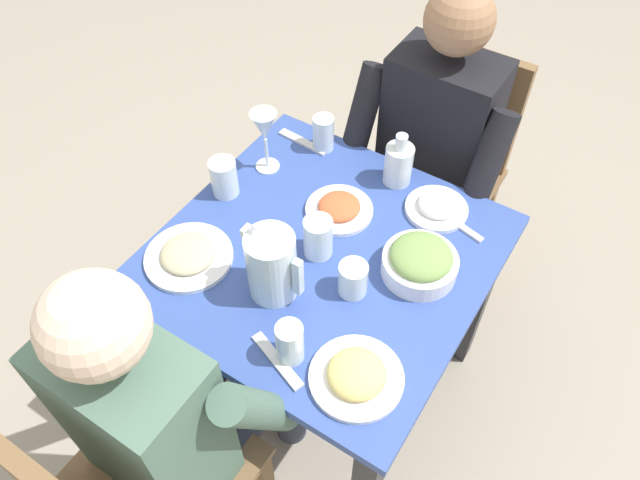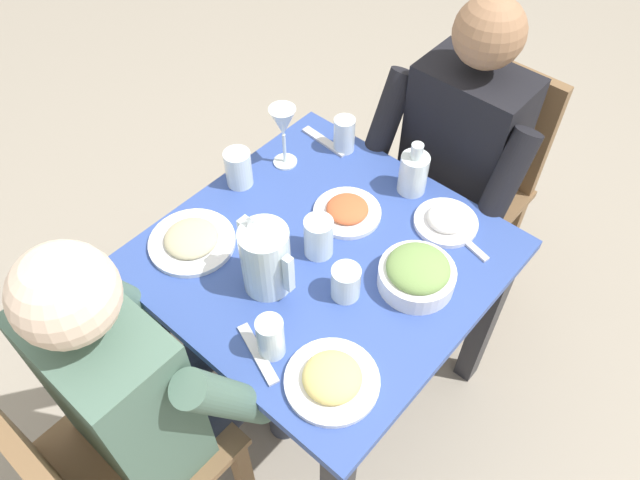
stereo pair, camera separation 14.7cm
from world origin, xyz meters
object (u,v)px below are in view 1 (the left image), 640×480
at_px(plate_yoghurt, 437,207).
at_px(water_glass_center, 290,343).
at_px(dining_table, 323,282).
at_px(wine_glass, 264,129).
at_px(chair_far, 443,161).
at_px(plate_beans, 188,255).
at_px(plate_fries, 357,375).
at_px(water_glass_near_right, 323,133).
at_px(water_glass_by_pitcher, 224,178).
at_px(salad_bowl, 420,261).
at_px(plate_rice_curry, 339,208).
at_px(diner_near, 179,398).
at_px(oil_carafe, 398,166).
at_px(diner_far, 422,164).
at_px(water_glass_far_right, 353,279).
at_px(water_glass_near_left, 318,237).
at_px(water_pitcher, 272,265).

relative_size(plate_yoghurt, water_glass_center, 1.50).
relative_size(dining_table, wine_glass, 4.17).
relative_size(chair_far, plate_beans, 3.92).
relative_size(dining_table, plate_beans, 3.61).
bearing_deg(plate_fries, dining_table, 133.95).
xyz_separation_m(water_glass_near_right, water_glass_by_pitcher, (-0.13, -0.31, 0.00)).
height_order(salad_bowl, plate_fries, salad_bowl).
bearing_deg(plate_rice_curry, dining_table, -74.71).
distance_m(diner_near, oil_carafe, 0.85).
relative_size(diner_far, water_glass_far_right, 12.92).
relative_size(water_glass_near_left, wine_glass, 0.58).
bearing_deg(water_glass_near_right, dining_table, -57.55).
xyz_separation_m(chair_far, water_glass_center, (0.06, -1.00, 0.26)).
xyz_separation_m(dining_table, water_glass_near_left, (-0.01, -0.01, 0.19)).
xyz_separation_m(dining_table, plate_fries, (0.26, -0.27, 0.15)).
xyz_separation_m(dining_table, chair_far, (0.04, 0.70, -0.07)).
distance_m(water_glass_near_left, wine_glass, 0.36).
bearing_deg(water_glass_center, water_glass_by_pitcher, 143.54).
height_order(salad_bowl, water_glass_near_left, water_glass_near_left).
distance_m(plate_beans, water_glass_by_pitcher, 0.25).
distance_m(water_glass_near_right, water_glass_near_left, 0.40).
bearing_deg(water_pitcher, plate_rice_curry, 90.01).
height_order(water_glass_by_pitcher, wine_glass, wine_glass).
xyz_separation_m(plate_beans, wine_glass, (-0.03, 0.39, 0.13)).
relative_size(plate_beans, water_glass_far_right, 2.47).
bearing_deg(water_pitcher, plate_fries, -18.96).
height_order(plate_beans, water_glass_near_right, water_glass_near_right).
relative_size(chair_far, plate_fries, 4.19).
relative_size(plate_yoghurt, water_glass_near_left, 1.50).
distance_m(plate_yoghurt, water_glass_center, 0.59).
bearing_deg(plate_beans, diner_far, 65.36).
bearing_deg(plate_rice_curry, salad_bowl, -13.67).
bearing_deg(diner_near, water_glass_near_right, 99.93).
xyz_separation_m(plate_fries, water_glass_near_right, (-0.47, 0.61, 0.04)).
bearing_deg(diner_near, water_pitcher, 84.58).
xyz_separation_m(plate_fries, wine_glass, (-0.56, 0.45, 0.12)).
height_order(diner_far, plate_rice_curry, diner_far).
relative_size(water_glass_near_right, water_glass_by_pitcher, 0.99).
xyz_separation_m(dining_table, plate_yoghurt, (0.18, 0.29, 0.15)).
xyz_separation_m(chair_far, water_pitcher, (-0.08, -0.87, 0.30)).
distance_m(water_glass_center, water_glass_by_pitcher, 0.56).
height_order(plate_rice_curry, water_glass_center, water_glass_center).
bearing_deg(plate_yoghurt, diner_near, -107.85).
relative_size(water_glass_near_left, water_glass_by_pitcher, 1.03).
bearing_deg(plate_yoghurt, chair_far, 108.55).
bearing_deg(wine_glass, chair_far, 55.86).
xyz_separation_m(plate_rice_curry, plate_fries, (0.29, -0.41, 0.00)).
bearing_deg(water_pitcher, plate_yoghurt, 63.97).
bearing_deg(oil_carafe, plate_beans, -119.94).
height_order(dining_table, chair_far, chair_far).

